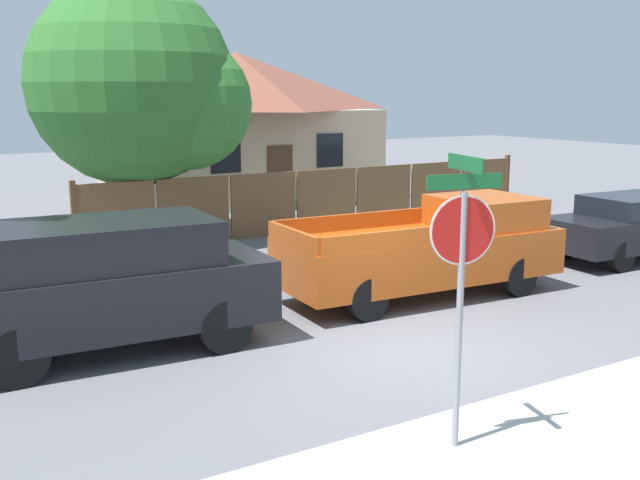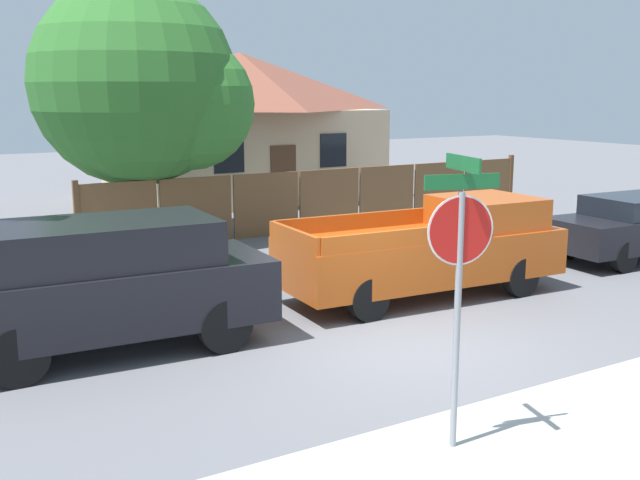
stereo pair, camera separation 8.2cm
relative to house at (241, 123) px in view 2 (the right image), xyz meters
name	(u,v)px [view 2 (the right image)]	position (x,y,z in m)	size (l,w,h in m)	color
ground_plane	(408,348)	(-4.74, -15.92, -2.60)	(80.00, 80.00, 0.00)	slate
sidewalk_strip	(617,446)	(-4.74, -19.52, -2.59)	(36.00, 3.20, 0.01)	#B2B2AD
wooden_fence	(329,199)	(-0.73, -7.15, -1.78)	(13.44, 0.12, 1.73)	brown
house	(241,123)	(0.00, 0.00, 0.00)	(8.99, 6.75, 5.01)	beige
oak_tree	(146,88)	(-5.39, -6.31, 1.17)	(5.19, 4.95, 6.35)	brown
red_suv	(110,281)	(-8.47, -13.81, -1.57)	(4.56, 2.14, 1.89)	black
orange_pickup	(431,249)	(-2.64, -13.82, -1.74)	(5.31, 2.15, 1.74)	#B74C14
stop_sign	(460,256)	(-6.23, -18.63, -0.55)	(0.78, 0.70, 3.05)	gray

